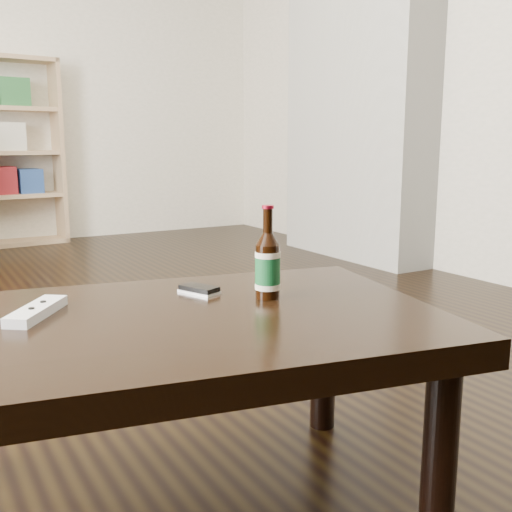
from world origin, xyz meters
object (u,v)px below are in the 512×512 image
bookshelf (6,149)px  remote (37,311)px  beer_bottle (268,266)px  coffee_table (154,346)px  phone (199,290)px

bookshelf → remote: size_ratio=7.96×
remote → beer_bottle: bearing=23.3°
coffee_table → remote: 0.25m
bookshelf → beer_bottle: 3.82m
bookshelf → coffee_table: bookshelf is taller
coffee_table → remote: remote is taller
beer_bottle → remote: beer_bottle is taller
bookshelf → coffee_table: size_ratio=1.11×
beer_bottle → remote: 0.49m
beer_bottle → bookshelf: bearing=89.7°
beer_bottle → phone: size_ratio=1.97×
bookshelf → beer_bottle: (-0.02, -3.82, -0.22)m
bookshelf → beer_bottle: size_ratio=6.75×
coffee_table → beer_bottle: (0.28, 0.02, 0.13)m
beer_bottle → remote: bearing=166.6°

